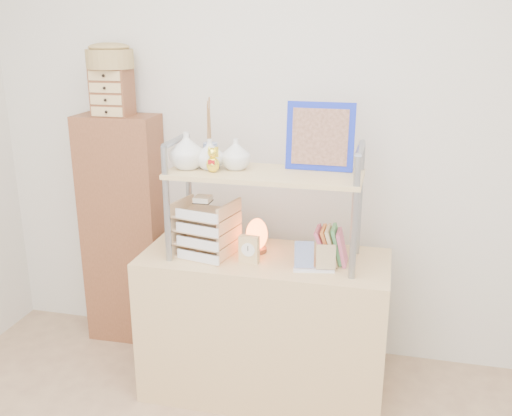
{
  "coord_description": "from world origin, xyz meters",
  "views": [
    {
      "loc": [
        0.56,
        -1.3,
        1.81
      ],
      "look_at": [
        -0.04,
        1.2,
        0.99
      ],
      "focal_mm": 40.0,
      "sensor_mm": 36.0,
      "label": 1
    }
  ],
  "objects_px": {
    "desk": "(264,325)",
    "salt_lamp": "(257,235)",
    "cabinet": "(124,231)",
    "letter_tray": "(204,232)"
  },
  "relations": [
    {
      "from": "desk",
      "to": "cabinet",
      "type": "xyz_separation_m",
      "value": [
        -0.92,
        0.37,
        0.3
      ]
    },
    {
      "from": "salt_lamp",
      "to": "desk",
      "type": "bearing_deg",
      "value": -46.57
    },
    {
      "from": "letter_tray",
      "to": "salt_lamp",
      "type": "height_order",
      "value": "letter_tray"
    },
    {
      "from": "desk",
      "to": "letter_tray",
      "type": "height_order",
      "value": "letter_tray"
    },
    {
      "from": "desk",
      "to": "letter_tray",
      "type": "relative_size",
      "value": 4.0
    },
    {
      "from": "salt_lamp",
      "to": "letter_tray",
      "type": "bearing_deg",
      "value": -156.71
    },
    {
      "from": "salt_lamp",
      "to": "cabinet",
      "type": "bearing_deg",
      "value": 159.99
    },
    {
      "from": "cabinet",
      "to": "letter_tray",
      "type": "bearing_deg",
      "value": -34.34
    },
    {
      "from": "desk",
      "to": "salt_lamp",
      "type": "distance_m",
      "value": 0.47
    },
    {
      "from": "cabinet",
      "to": "salt_lamp",
      "type": "xyz_separation_m",
      "value": [
        0.87,
        -0.32,
        0.16
      ]
    }
  ]
}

